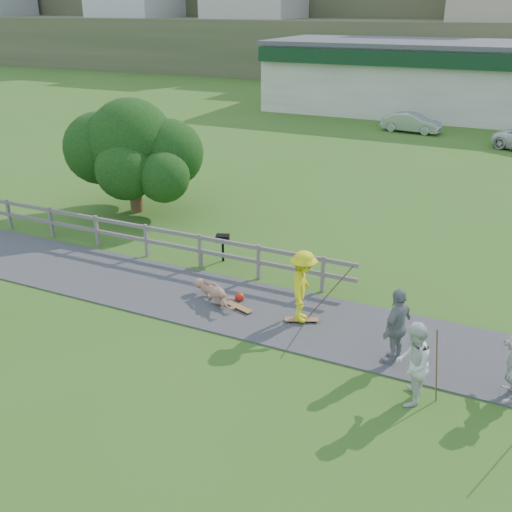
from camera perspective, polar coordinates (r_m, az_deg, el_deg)
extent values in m
plane|color=#38631C|center=(14.55, -5.17, -7.47)|extent=(260.00, 260.00, 0.00)
cube|color=#353538|center=(15.67, -2.46, -4.84)|extent=(34.00, 3.00, 0.04)
cube|color=#69635C|center=(22.64, -23.47, 3.85)|extent=(0.10, 0.10, 1.10)
cube|color=#69635C|center=(21.24, -19.79, 3.19)|extent=(0.10, 0.10, 1.10)
cube|color=#69635C|center=(19.94, -15.62, 2.42)|extent=(0.10, 0.10, 1.10)
cube|color=#69635C|center=(18.76, -10.91, 1.53)|extent=(0.10, 0.10, 1.10)
cube|color=#69635C|center=(17.74, -5.61, 0.53)|extent=(0.10, 0.10, 1.10)
cube|color=#69635C|center=(16.88, 0.28, -0.60)|extent=(0.10, 0.10, 1.10)
cube|color=#69635C|center=(16.24, 6.72, -1.82)|extent=(0.10, 0.10, 1.10)
cube|color=#69635C|center=(18.88, -12.26, 3.03)|extent=(15.00, 0.08, 0.12)
cube|color=#69635C|center=(19.04, -12.14, 1.77)|extent=(15.00, 0.08, 0.12)
cube|color=#BDB8A6|center=(46.04, 22.57, 15.73)|extent=(32.00, 10.00, 4.80)
cube|color=#13351C|center=(40.69, 22.45, 17.47)|extent=(32.00, 0.60, 1.00)
cube|color=#515157|center=(45.82, 23.09, 18.86)|extent=(32.50, 10.50, 0.30)
cube|color=#43502F|center=(66.15, 20.30, 18.56)|extent=(220.00, 14.00, 6.00)
cube|color=#43502F|center=(78.95, 21.75, 21.58)|extent=(220.00, 14.00, 13.00)
imported|color=yellow|center=(14.43, 4.71, -3.41)|extent=(0.95, 1.35, 1.90)
imported|color=#A8765D|center=(15.69, -4.19, -3.67)|extent=(1.16, 1.67, 0.61)
imported|color=silver|center=(12.09, 15.36, -10.38)|extent=(0.72, 0.91, 1.83)
imported|color=gray|center=(13.22, 13.90, -6.87)|extent=(0.75, 1.19, 1.88)
imported|color=#AFB4B8|center=(38.74, 15.29, 12.74)|extent=(3.80, 1.66, 1.22)
sphere|color=red|center=(15.79, -1.64, -4.13)|extent=(0.26, 0.26, 0.26)
cylinder|color=brown|center=(14.58, 7.48, -3.01)|extent=(0.03, 0.03, 2.00)
cylinder|color=brown|center=(12.30, 17.61, -10.43)|extent=(0.03, 0.03, 1.68)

